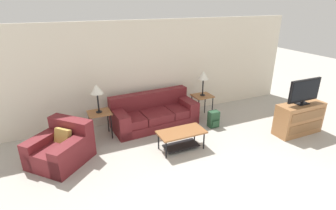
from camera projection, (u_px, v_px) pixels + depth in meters
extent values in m
cube|color=silver|center=(152.00, 70.00, 6.94)|extent=(8.68, 0.06, 2.60)
cube|color=maroon|center=(155.00, 121.00, 6.79)|extent=(2.20, 1.04, 0.22)
cube|color=maroon|center=(129.00, 120.00, 6.39)|extent=(0.74, 0.86, 0.20)
cube|color=maroon|center=(155.00, 114.00, 6.70)|extent=(0.74, 0.86, 0.20)
cube|color=maroon|center=(179.00, 109.00, 7.00)|extent=(0.74, 0.86, 0.20)
cube|color=maroon|center=(149.00, 99.00, 6.87)|extent=(2.16, 0.38, 0.40)
cube|color=maroon|center=(120.00, 123.00, 6.32)|extent=(0.33, 0.93, 0.58)
cube|color=maroon|center=(186.00, 109.00, 7.13)|extent=(0.33, 0.93, 0.58)
cube|color=maroon|center=(60.00, 153.00, 5.22)|extent=(1.40, 1.40, 0.40)
cube|color=maroon|center=(71.00, 127.00, 5.40)|extent=(0.84, 0.87, 0.40)
cube|color=maroon|center=(46.00, 146.00, 5.31)|extent=(0.93, 0.89, 0.56)
cube|color=maroon|center=(74.00, 154.00, 5.07)|extent=(0.93, 0.89, 0.56)
cube|color=tan|center=(63.00, 137.00, 5.22)|extent=(0.37, 0.38, 0.36)
cube|color=#935B33|center=(181.00, 132.00, 5.60)|extent=(1.02, 0.52, 0.04)
cylinder|color=black|center=(166.00, 150.00, 5.34)|extent=(0.03, 0.03, 0.39)
cylinder|color=black|center=(204.00, 141.00, 5.69)|extent=(0.03, 0.03, 0.39)
cylinder|color=black|center=(159.00, 141.00, 5.68)|extent=(0.03, 0.03, 0.39)
cylinder|color=black|center=(195.00, 133.00, 6.03)|extent=(0.03, 0.03, 0.39)
cube|color=black|center=(181.00, 146.00, 5.73)|extent=(0.77, 0.36, 0.02)
cube|color=#935B33|center=(99.00, 113.00, 6.04)|extent=(0.52, 0.46, 0.03)
cylinder|color=black|center=(92.00, 130.00, 5.92)|extent=(0.03, 0.03, 0.61)
cylinder|color=black|center=(112.00, 127.00, 6.09)|extent=(0.03, 0.03, 0.61)
cylinder|color=black|center=(90.00, 124.00, 6.23)|extent=(0.03, 0.03, 0.61)
cylinder|color=black|center=(108.00, 120.00, 6.40)|extent=(0.03, 0.03, 0.61)
cube|color=#935B33|center=(202.00, 96.00, 7.11)|extent=(0.52, 0.46, 0.03)
cylinder|color=black|center=(198.00, 110.00, 6.98)|extent=(0.03, 0.03, 0.61)
cylinder|color=black|center=(212.00, 108.00, 7.15)|extent=(0.03, 0.03, 0.61)
cylinder|color=black|center=(192.00, 106.00, 7.30)|extent=(0.03, 0.03, 0.61)
cylinder|color=black|center=(205.00, 103.00, 7.47)|extent=(0.03, 0.03, 0.61)
cylinder|color=black|center=(99.00, 112.00, 6.03)|extent=(0.14, 0.14, 0.02)
cylinder|color=black|center=(98.00, 103.00, 5.95)|extent=(0.04, 0.04, 0.44)
cone|color=white|center=(97.00, 89.00, 5.82)|extent=(0.29, 0.29, 0.22)
cylinder|color=black|center=(202.00, 95.00, 7.10)|extent=(0.14, 0.14, 0.02)
cylinder|color=black|center=(203.00, 87.00, 7.01)|extent=(0.04, 0.04, 0.44)
cone|color=white|center=(203.00, 75.00, 6.89)|extent=(0.29, 0.29, 0.22)
cube|color=#A87042|center=(299.00, 118.00, 6.31)|extent=(1.20, 0.44, 0.77)
cube|color=brown|center=(308.00, 116.00, 6.06)|extent=(1.06, 0.01, 0.21)
cube|color=brown|center=(306.00, 127.00, 6.17)|extent=(1.06, 0.01, 0.21)
cube|color=black|center=(302.00, 103.00, 6.17)|extent=(0.32, 0.20, 0.02)
cube|color=black|center=(302.00, 102.00, 6.15)|extent=(0.06, 0.04, 0.05)
cube|color=black|center=(305.00, 90.00, 6.04)|extent=(0.92, 0.05, 0.53)
cube|color=black|center=(306.00, 91.00, 6.02)|extent=(0.84, 0.01, 0.47)
cube|color=#23472D|center=(213.00, 119.00, 6.69)|extent=(0.26, 0.19, 0.42)
cube|color=#23472D|center=(216.00, 124.00, 6.63)|extent=(0.20, 0.05, 0.17)
cylinder|color=#23472D|center=(209.00, 117.00, 6.75)|extent=(0.02, 0.02, 0.32)
cylinder|color=#23472D|center=(213.00, 116.00, 6.81)|extent=(0.02, 0.02, 0.32)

